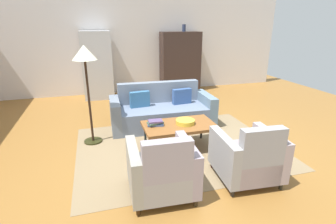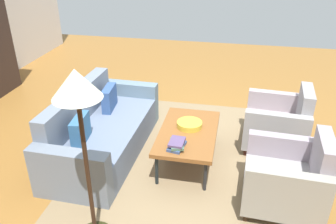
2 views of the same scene
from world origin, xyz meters
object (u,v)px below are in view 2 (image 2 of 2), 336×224
coffee_table (188,134)px  book_stack (177,144)px  couch (99,132)px  armchair_left (290,180)px  fruit_bowl (189,124)px  armchair_right (280,124)px  floor_lamp (78,102)px

coffee_table → book_stack: book_stack is taller
couch → armchair_left: (-0.61, -2.35, 0.06)m
coffee_table → armchair_left: 1.31m
armchair_left → couch: bearing=78.6°
coffee_table → armchair_left: (-0.60, -1.17, -0.07)m
fruit_bowl → book_stack: size_ratio=1.11×
armchair_right → fruit_bowl: (-0.49, 1.17, 0.14)m
armchair_right → fruit_bowl: 1.27m
floor_lamp → armchair_right: bearing=-42.6°
armchair_left → armchair_right: bearing=3.0°
armchair_right → floor_lamp: 2.95m
couch → book_stack: bearing=72.1°
couch → fruit_bowl: size_ratio=6.67×
floor_lamp → fruit_bowl: bearing=-24.2°
couch → armchair_right: bearing=105.8°
couch → floor_lamp: size_ratio=1.24×
couch → armchair_left: armchair_left is taller
coffee_table → fruit_bowl: 0.13m
armchair_right → couch: bearing=108.3°
armchair_right → armchair_left: bearing=-175.8°
coffee_table → floor_lamp: 1.88m
fruit_bowl → couch: bearing=94.9°
armchair_left → floor_lamp: floor_lamp is taller
book_stack → floor_lamp: size_ratio=0.17×
book_stack → coffee_table: bearing=-10.4°
book_stack → couch: bearing=70.4°
floor_lamp → armchair_left: bearing=-66.2°
couch → armchair_left: 2.43m
coffee_table → floor_lamp: size_ratio=0.70×
armchair_left → floor_lamp: (-0.82, 1.85, 1.10)m
coffee_table → armchair_right: size_ratio=1.36×
couch → floor_lamp: floor_lamp is taller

